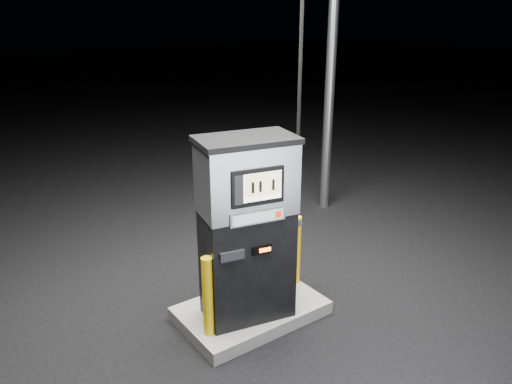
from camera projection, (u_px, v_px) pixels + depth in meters
ground at (251, 316)px, 5.72m from camera, size 80.00×80.00×0.00m
pump_island at (251, 310)px, 5.70m from camera, size 1.60×1.00×0.15m
fuel_dispenser at (247, 228)px, 5.17m from camera, size 1.15×0.78×4.14m
bollard_left at (208, 297)px, 5.03m from camera, size 0.15×0.15×0.87m
bollard_right at (296, 250)px, 6.01m from camera, size 0.13×0.13×0.86m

